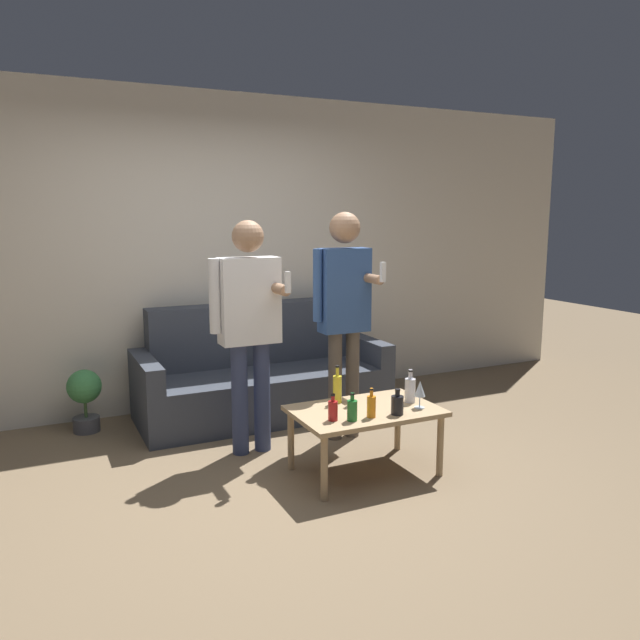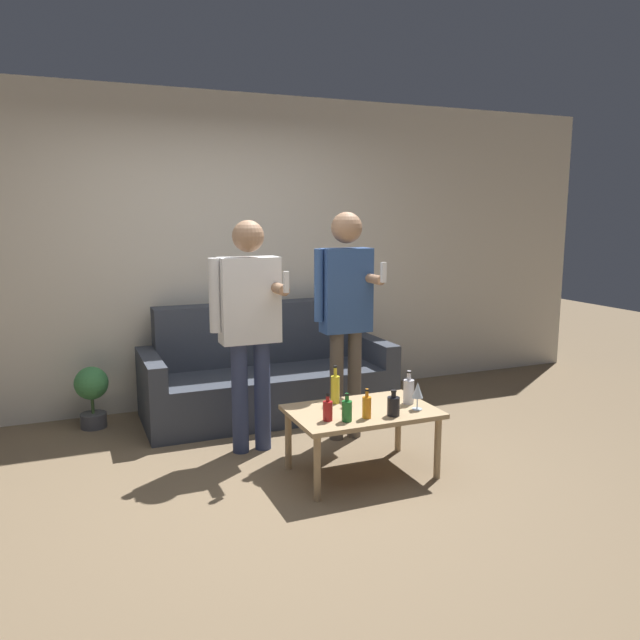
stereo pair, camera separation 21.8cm
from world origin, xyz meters
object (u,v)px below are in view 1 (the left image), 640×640
Objects in this scene: bottle_orange at (371,406)px; person_standing_left at (249,318)px; couch at (261,377)px; person_standing_right at (344,304)px; coffee_table at (365,416)px.

person_standing_left is at bearing 121.21° from bottle_orange.
person_standing_right is (0.36, -0.82, 0.71)m from couch.
person_standing_left is 0.73m from person_standing_right.
bottle_orange is 1.07m from person_standing_left.
person_standing_right is (0.73, -0.03, 0.06)m from person_standing_left.
person_standing_left is at bearing -114.78° from couch.
bottle_orange is at bearing -105.65° from person_standing_right.
bottle_orange is at bearing -106.82° from coffee_table.
couch reaches higher than bottle_orange.
couch is 1.14m from person_standing_right.
person_standing_right is (0.18, 0.64, 0.64)m from coffee_table.
couch is 11.09× the size of bottle_orange.
person_standing_right is at bearing -66.47° from couch.
couch is 1.64m from bottle_orange.
person_standing_left is at bearing 177.94° from person_standing_right.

